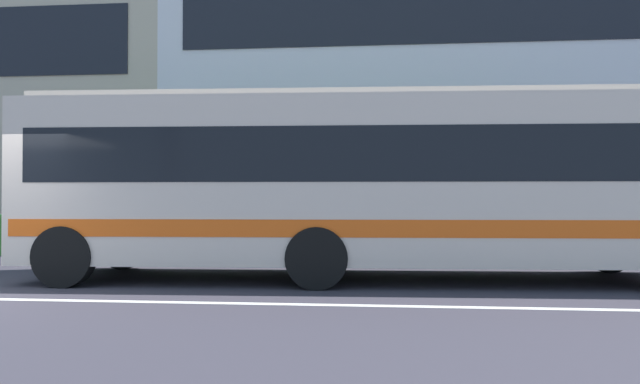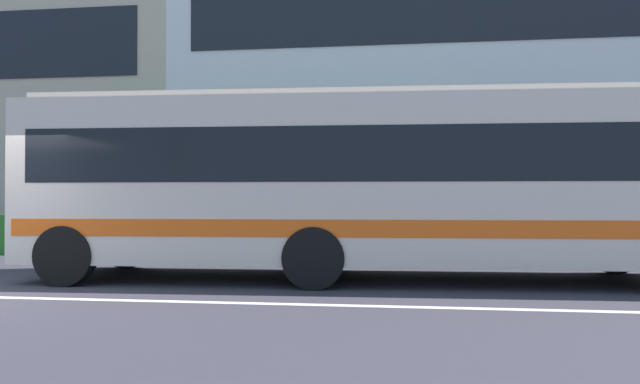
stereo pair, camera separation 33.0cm
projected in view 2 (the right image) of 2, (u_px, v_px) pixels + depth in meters
hedge_row_far at (273, 235)px, 14.11m from camera, size 14.39×1.10×1.04m
apartment_block_right at (477, 70)px, 21.37m from camera, size 21.00×9.85×12.85m
transit_bus at (360, 180)px, 9.98m from camera, size 11.84×3.05×3.25m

